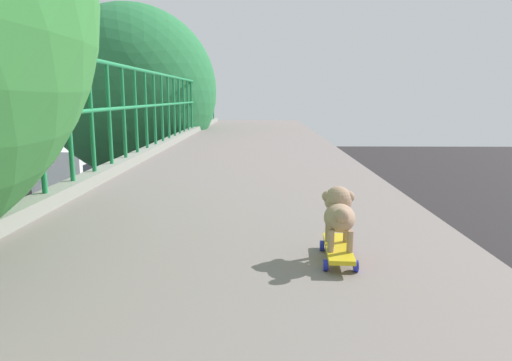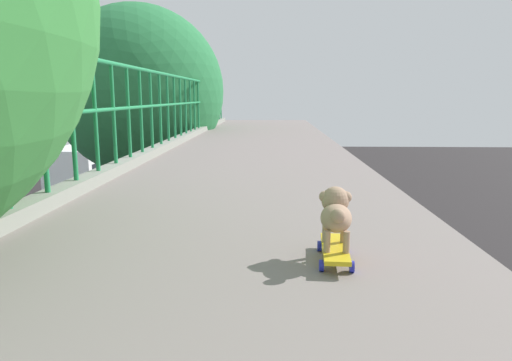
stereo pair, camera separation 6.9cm
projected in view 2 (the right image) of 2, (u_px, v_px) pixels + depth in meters
name	position (u px, v px, depth m)	size (l,w,h in m)	color
city_bus	(102.00, 167.00, 29.13)	(2.76, 10.53, 3.58)	white
roadside_tree_far	(139.00, 92.00, 12.99)	(4.76, 4.76, 8.89)	brown
toy_skateboard	(335.00, 250.00, 2.55)	(0.20, 0.50, 0.08)	gold
small_dog	(336.00, 212.00, 2.54)	(0.19, 0.37, 0.32)	tan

